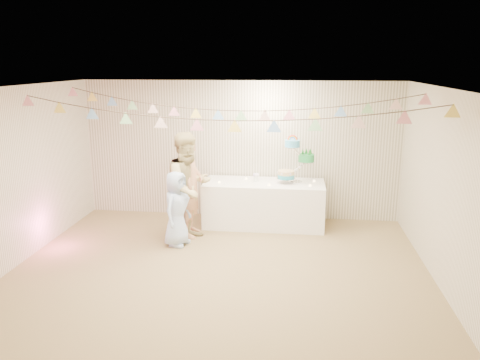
# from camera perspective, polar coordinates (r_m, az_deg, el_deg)

# --- Properties ---
(floor) EXTENTS (6.00, 6.00, 0.00)m
(floor) POSITION_cam_1_polar(r_m,az_deg,el_deg) (6.91, -2.48, -10.87)
(floor) COLOR olive
(floor) RESTS_ON ground
(ceiling) EXTENTS (6.00, 6.00, 0.00)m
(ceiling) POSITION_cam_1_polar(r_m,az_deg,el_deg) (6.27, -2.74, 11.18)
(ceiling) COLOR silver
(ceiling) RESTS_ON ground
(back_wall) EXTENTS (6.00, 6.00, 0.00)m
(back_wall) POSITION_cam_1_polar(r_m,az_deg,el_deg) (8.89, 0.02, 3.66)
(back_wall) COLOR silver
(back_wall) RESTS_ON ground
(front_wall) EXTENTS (6.00, 6.00, 0.00)m
(front_wall) POSITION_cam_1_polar(r_m,az_deg,el_deg) (4.15, -8.28, -9.08)
(front_wall) COLOR silver
(front_wall) RESTS_ON ground
(left_wall) EXTENTS (5.00, 5.00, 0.00)m
(left_wall) POSITION_cam_1_polar(r_m,az_deg,el_deg) (7.55, -25.67, 0.33)
(left_wall) COLOR silver
(left_wall) RESTS_ON ground
(right_wall) EXTENTS (5.00, 5.00, 0.00)m
(right_wall) POSITION_cam_1_polar(r_m,az_deg,el_deg) (6.68, 23.70, -1.13)
(right_wall) COLOR silver
(right_wall) RESTS_ON ground
(table) EXTENTS (2.17, 0.87, 0.81)m
(table) POSITION_cam_1_polar(r_m,az_deg,el_deg) (8.58, 2.94, -2.90)
(table) COLOR white
(table) RESTS_ON floor
(cake_stand) EXTENTS (0.72, 0.42, 0.81)m
(cake_stand) POSITION_cam_1_polar(r_m,az_deg,el_deg) (8.42, 6.77, 1.94)
(cake_stand) COLOR silver
(cake_stand) RESTS_ON table
(cake_bottom) EXTENTS (0.31, 0.31, 0.15)m
(cake_bottom) POSITION_cam_1_polar(r_m,az_deg,el_deg) (8.44, 5.68, -0.22)
(cake_bottom) COLOR teal
(cake_bottom) RESTS_ON cake_stand
(cake_middle) EXTENTS (0.27, 0.27, 0.22)m
(cake_middle) POSITION_cam_1_polar(r_m,az_deg,el_deg) (8.52, 7.97, 1.73)
(cake_middle) COLOR #1F8F43
(cake_middle) RESTS_ON cake_stand
(cake_top_tier) EXTENTS (0.25, 0.25, 0.19)m
(cake_top_tier) POSITION_cam_1_polar(r_m,az_deg,el_deg) (8.35, 6.40, 3.41)
(cake_top_tier) COLOR #46A9DE
(cake_top_tier) RESTS_ON cake_stand
(platter) EXTENTS (0.34, 0.34, 0.02)m
(platter) POSITION_cam_1_polar(r_m,az_deg,el_deg) (8.48, -0.53, -0.61)
(platter) COLOR white
(platter) RESTS_ON table
(posy) EXTENTS (0.13, 0.13, 0.15)m
(posy) POSITION_cam_1_polar(r_m,az_deg,el_deg) (8.53, 1.95, -0.07)
(posy) COLOR white
(posy) RESTS_ON table
(person_adult_a) EXTENTS (0.45, 0.66, 1.78)m
(person_adult_a) POSITION_cam_1_polar(r_m,az_deg,el_deg) (7.98, -6.11, -0.67)
(person_adult_a) COLOR tan
(person_adult_a) RESTS_ON floor
(person_adult_b) EXTENTS (1.09, 1.13, 1.83)m
(person_adult_b) POSITION_cam_1_polar(r_m,az_deg,el_deg) (7.79, -6.26, -0.86)
(person_adult_b) COLOR tan
(person_adult_b) RESTS_ON floor
(person_child) EXTENTS (0.55, 0.69, 1.24)m
(person_child) POSITION_cam_1_polar(r_m,az_deg,el_deg) (7.66, -7.72, -3.47)
(person_child) COLOR #AECAF7
(person_child) RESTS_ON floor
(bunting_back) EXTENTS (5.60, 1.10, 0.40)m
(bunting_back) POSITION_cam_1_polar(r_m,az_deg,el_deg) (7.37, -1.29, 9.70)
(bunting_back) COLOR pink
(bunting_back) RESTS_ON ceiling
(bunting_front) EXTENTS (5.60, 0.90, 0.36)m
(bunting_front) POSITION_cam_1_polar(r_m,az_deg,el_deg) (6.09, -3.02, 8.45)
(bunting_front) COLOR #72A5E5
(bunting_front) RESTS_ON ceiling
(tealight_0) EXTENTS (0.04, 0.04, 0.03)m
(tealight_0) POSITION_cam_1_polar(r_m,az_deg,el_deg) (8.41, -2.54, -0.26)
(tealight_0) COLOR #FFD88C
(tealight_0) RESTS_ON table
(tealight_1) EXTENTS (0.04, 0.04, 0.03)m
(tealight_1) POSITION_cam_1_polar(r_m,az_deg,el_deg) (8.67, 0.75, 0.19)
(tealight_1) COLOR #FFD88C
(tealight_1) RESTS_ON table
(tealight_2) EXTENTS (0.04, 0.04, 0.03)m
(tealight_2) POSITION_cam_1_polar(r_m,az_deg,el_deg) (8.25, 3.57, -0.57)
(tealight_2) COLOR #FFD88C
(tealight_2) RESTS_ON table
(tealight_3) EXTENTS (0.04, 0.04, 0.03)m
(tealight_3) POSITION_cam_1_polar(r_m,az_deg,el_deg) (8.66, 5.39, 0.12)
(tealight_3) COLOR #FFD88C
(tealight_3) RESTS_ON table
(tealight_4) EXTENTS (0.04, 0.04, 0.03)m
(tealight_4) POSITION_cam_1_polar(r_m,az_deg,el_deg) (8.28, 8.56, -0.65)
(tealight_4) COLOR #FFD88C
(tealight_4) RESTS_ON table
(tealight_5) EXTENTS (0.04, 0.04, 0.03)m
(tealight_5) POSITION_cam_1_polar(r_m,az_deg,el_deg) (8.60, 9.04, -0.10)
(tealight_5) COLOR #FFD88C
(tealight_5) RESTS_ON table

